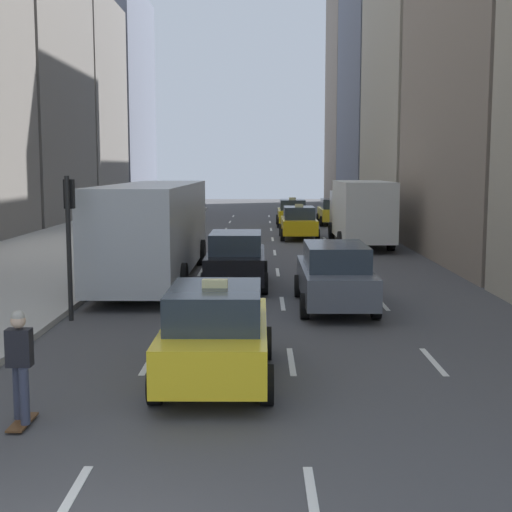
# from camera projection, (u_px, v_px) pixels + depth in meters

# --- Properties ---
(sidewalk_left) EXTENTS (8.00, 66.00, 0.15)m
(sidewalk_left) POSITION_uv_depth(u_px,v_px,m) (67.00, 248.00, 32.96)
(sidewalk_left) COLOR #ADAAA3
(sidewalk_left) RESTS_ON ground
(lane_markings) EXTENTS (5.72, 56.00, 0.01)m
(lane_markings) POSITION_uv_depth(u_px,v_px,m) (276.00, 261.00, 28.93)
(lane_markings) COLOR white
(lane_markings) RESTS_ON ground
(building_row_left) EXTENTS (6.00, 83.60, 30.76)m
(building_row_left) POSITION_uv_depth(u_px,v_px,m) (2.00, 43.00, 43.83)
(building_row_left) COLOR #A89E89
(building_row_left) RESTS_ON ground
(taxi_lead) EXTENTS (2.02, 4.40, 1.87)m
(taxi_lead) POSITION_uv_depth(u_px,v_px,m) (292.00, 213.00, 46.21)
(taxi_lead) COLOR yellow
(taxi_lead) RESTS_ON ground
(taxi_second) EXTENTS (2.02, 4.40, 1.87)m
(taxi_second) POSITION_uv_depth(u_px,v_px,m) (216.00, 333.00, 12.68)
(taxi_second) COLOR yellow
(taxi_second) RESTS_ON ground
(taxi_third) EXTENTS (2.02, 4.40, 1.87)m
(taxi_third) POSITION_uv_depth(u_px,v_px,m) (333.00, 212.00, 47.33)
(taxi_third) COLOR yellow
(taxi_third) RESTS_ON ground
(taxi_fourth) EXTENTS (2.02, 4.40, 1.87)m
(taxi_fourth) POSITION_uv_depth(u_px,v_px,m) (299.00, 222.00, 38.02)
(taxi_fourth) COLOR yellow
(taxi_fourth) RESTS_ON ground
(sedan_black_near) EXTENTS (2.02, 4.44, 1.78)m
(sedan_black_near) POSITION_uv_depth(u_px,v_px,m) (236.00, 259.00, 22.66)
(sedan_black_near) COLOR black
(sedan_black_near) RESTS_ON ground
(sedan_silver_behind) EXTENTS (2.02, 4.98, 1.77)m
(sedan_silver_behind) POSITION_uv_depth(u_px,v_px,m) (335.00, 275.00, 19.32)
(sedan_silver_behind) COLOR #565B66
(sedan_silver_behind) RESTS_ON ground
(city_bus) EXTENTS (2.80, 11.61, 3.25)m
(city_bus) POSITION_uv_depth(u_px,v_px,m) (155.00, 227.00, 24.14)
(city_bus) COLOR #B7BCC1
(city_bus) RESTS_ON ground
(box_truck) EXTENTS (2.58, 8.40, 3.15)m
(box_truck) POSITION_uv_depth(u_px,v_px,m) (360.00, 211.00, 34.59)
(box_truck) COLOR silver
(box_truck) RESTS_ON ground
(skateboarder) EXTENTS (0.36, 0.80, 1.75)m
(skateboarder) POSITION_uv_depth(u_px,v_px,m) (20.00, 362.00, 10.45)
(skateboarder) COLOR brown
(skateboarder) RESTS_ON ground
(traffic_light_pole) EXTENTS (0.24, 0.42, 3.60)m
(traffic_light_pole) POSITION_uv_depth(u_px,v_px,m) (69.00, 224.00, 17.60)
(traffic_light_pole) COLOR black
(traffic_light_pole) RESTS_ON ground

